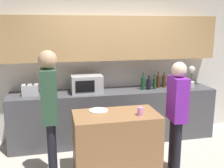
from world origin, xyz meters
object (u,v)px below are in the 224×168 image
object	(u,v)px
bottle_2	(155,83)
bottle_3	(158,81)
cup_0	(140,111)
plate_on_island	(98,110)
microwave	(87,84)
bottle_4	(164,81)
bottle_0	(143,83)
bottle_1	(149,84)
person_center	(177,109)
potted_plant	(191,76)
person_left	(50,106)
toaster	(30,90)

from	to	relation	value
bottle_2	bottle_3	world-z (taller)	bottle_3
bottle_2	bottle_3	size ratio (longest dim) A/B	0.91
bottle_3	cup_0	size ratio (longest dim) A/B	2.73
bottle_2	plate_on_island	size ratio (longest dim) A/B	1.03
microwave	bottle_4	world-z (taller)	microwave
bottle_0	plate_on_island	distance (m)	1.37
bottle_1	bottle_2	xyz separation A→B (m)	(0.11, 0.00, 0.00)
bottle_1	person_center	xyz separation A→B (m)	(-0.02, -1.17, -0.09)
cup_0	bottle_0	bearing A→B (deg)	69.59
bottle_1	bottle_2	distance (m)	0.11
potted_plant	cup_0	bearing A→B (deg)	-138.11
bottle_0	bottle_1	size ratio (longest dim) A/B	1.21
bottle_0	person_left	world-z (taller)	person_left
bottle_1	person_center	size ratio (longest dim) A/B	0.16
bottle_0	bottle_1	bearing A→B (deg)	-4.99
bottle_4	plate_on_island	bearing A→B (deg)	-143.20
toaster	microwave	bearing A→B (deg)	-0.10
potted_plant	person_center	bearing A→B (deg)	-125.73
bottle_1	cup_0	distance (m)	1.37
microwave	potted_plant	distance (m)	1.95
bottle_4	person_left	xyz separation A→B (m)	(-2.05, -1.20, 0.02)
potted_plant	bottle_1	xyz separation A→B (m)	(-0.84, -0.01, -0.10)
bottle_0	bottle_2	xyz separation A→B (m)	(0.22, -0.01, -0.02)
microwave	person_center	xyz separation A→B (m)	(1.09, -1.18, -0.14)
toaster	bottle_4	size ratio (longest dim) A/B	0.89
person_left	person_center	size ratio (longest dim) A/B	1.12
potted_plant	bottle_1	bearing A→B (deg)	-179.01
bottle_2	person_center	size ratio (longest dim) A/B	0.17
toaster	bottle_4	distance (m)	2.38
bottle_1	person_center	world-z (taller)	person_center
bottle_3	bottle_1	bearing A→B (deg)	-155.51
microwave	person_left	bearing A→B (deg)	-118.24
toaster	plate_on_island	world-z (taller)	toaster
bottle_2	plate_on_island	world-z (taller)	bottle_2
potted_plant	microwave	bearing A→B (deg)	-179.95
bottle_2	person_left	bearing A→B (deg)	-148.84
potted_plant	person_left	distance (m)	2.78
bottle_0	bottle_1	world-z (taller)	bottle_0
bottle_1	bottle_4	distance (m)	0.35
potted_plant	bottle_0	size ratio (longest dim) A/B	1.28
bottle_2	person_center	distance (m)	1.18
bottle_1	plate_on_island	bearing A→B (deg)	-138.32
plate_on_island	cup_0	size ratio (longest dim) A/B	2.40
microwave	toaster	xyz separation A→B (m)	(-0.93, 0.00, -0.06)
toaster	cup_0	world-z (taller)	toaster
bottle_3	person_center	bearing A→B (deg)	-100.64
bottle_2	bottle_4	bearing A→B (deg)	23.89
potted_plant	bottle_2	world-z (taller)	potted_plant
bottle_2	bottle_3	bearing A→B (deg)	42.50
bottle_1	bottle_4	size ratio (longest dim) A/B	0.88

